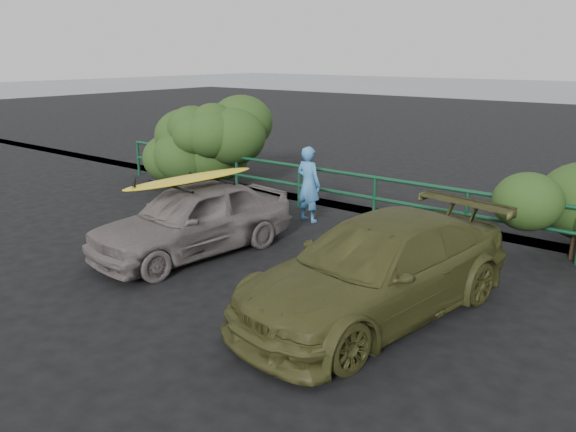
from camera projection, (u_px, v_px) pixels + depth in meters
name	position (u px, v px, depth m)	size (l,w,h in m)	color
ground	(159.00, 284.00, 8.87)	(80.00, 80.00, 0.00)	black
guardrail	(335.00, 193.00, 12.50)	(14.00, 0.08, 1.04)	#124128
shrub_left	(198.00, 144.00, 15.49)	(3.20, 2.40, 2.21)	#2B491A
sedan	(193.00, 219.00, 10.08)	(1.55, 3.84, 1.31)	#6B615F
olive_vehicle	(377.00, 269.00, 7.69)	(1.87, 4.59, 1.33)	#3F411C
man	(308.00, 184.00, 12.00)	(0.60, 0.39, 1.64)	#4183C3
roof_rack	(191.00, 182.00, 9.89)	(1.32, 0.92, 0.04)	black
surfboard	(191.00, 178.00, 9.87)	(0.56, 2.69, 0.08)	yellow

